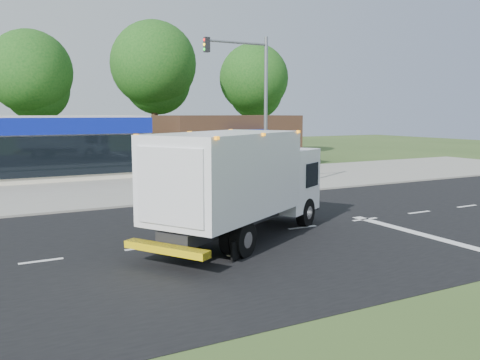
# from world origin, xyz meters

# --- Properties ---
(ground) EXTENTS (120.00, 120.00, 0.00)m
(ground) POSITION_xyz_m (0.00, 0.00, 0.00)
(ground) COLOR #385123
(ground) RESTS_ON ground
(road_asphalt) EXTENTS (60.00, 14.00, 0.02)m
(road_asphalt) POSITION_xyz_m (0.00, 0.00, 0.00)
(road_asphalt) COLOR black
(road_asphalt) RESTS_ON ground
(sidewalk) EXTENTS (60.00, 2.40, 0.12)m
(sidewalk) POSITION_xyz_m (0.00, 8.20, 0.06)
(sidewalk) COLOR gray
(sidewalk) RESTS_ON ground
(parking_apron) EXTENTS (60.00, 9.00, 0.02)m
(parking_apron) POSITION_xyz_m (0.00, 14.00, 0.01)
(parking_apron) COLOR gray
(parking_apron) RESTS_ON ground
(lane_markings) EXTENTS (55.20, 7.00, 0.01)m
(lane_markings) POSITION_xyz_m (1.35, -1.35, 0.02)
(lane_markings) COLOR silver
(lane_markings) RESTS_ON road_asphalt
(ems_box_truck) EXTENTS (8.22, 6.33, 3.59)m
(ems_box_truck) POSITION_xyz_m (-2.89, -0.50, 2.07)
(ems_box_truck) COLOR black
(ems_box_truck) RESTS_ON ground
(emergency_worker) EXTENTS (0.82, 0.79, 2.00)m
(emergency_worker) POSITION_xyz_m (-3.93, -1.98, 0.98)
(emergency_worker) COLOR tan
(emergency_worker) RESTS_ON ground
(brown_storefront) EXTENTS (10.00, 6.70, 4.00)m
(brown_storefront) POSITION_xyz_m (7.00, 19.98, 2.00)
(brown_storefront) COLOR #382316
(brown_storefront) RESTS_ON ground
(traffic_signal_pole) EXTENTS (3.51, 0.25, 8.00)m
(traffic_signal_pole) POSITION_xyz_m (2.35, 7.60, 4.92)
(traffic_signal_pole) COLOR gray
(traffic_signal_pole) RESTS_ON ground
(background_trees) EXTENTS (36.77, 7.39, 12.10)m
(background_trees) POSITION_xyz_m (-0.85, 28.16, 7.38)
(background_trees) COLOR #332114
(background_trees) RESTS_ON ground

